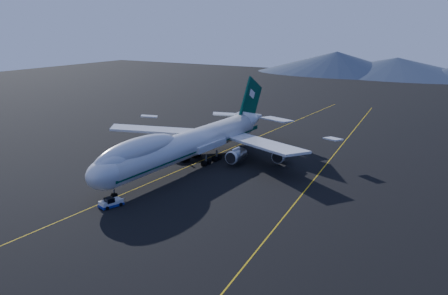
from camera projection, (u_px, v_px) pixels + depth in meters
The scene contains 5 objects.
ground at pixel (189, 166), 123.74m from camera, with size 500.00×500.00×0.00m, color black.
taxiway_line_main at pixel (189, 166), 123.74m from camera, with size 0.25×220.00×0.01m, color #C59E0B.
taxiway_line_side at pixel (318, 174), 117.06m from camera, with size 0.25×200.00×0.01m, color #C59E0B.
boeing_747 at pixel (188, 143), 122.33m from camera, with size 59.62×72.43×19.37m.
pushback_tug at pixel (111, 203), 96.85m from camera, with size 3.58×5.03×1.99m.
Camera 1 is at (68.69, -97.25, 35.14)m, focal length 40.00 mm.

